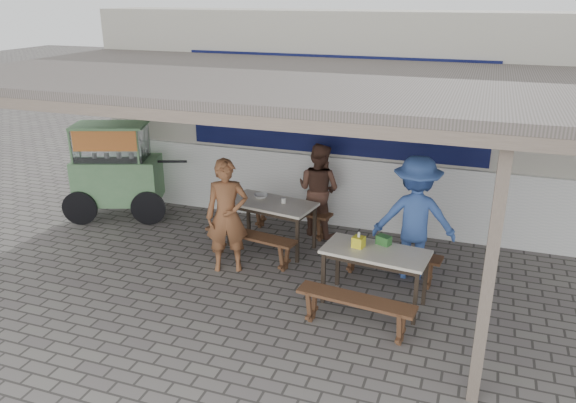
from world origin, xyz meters
The scene contains 17 objects.
ground centered at (0.00, 0.00, 0.00)m, with size 60.00×60.00×0.00m, color #615D58.
back_wall centered at (0.00, 3.58, 1.72)m, with size 9.00×1.28×3.50m.
warung_roof centered at (0.02, 0.90, 2.71)m, with size 9.00×4.21×2.81m.
table_left centered at (-0.79, 1.74, 0.67)m, with size 1.43×0.90×0.75m.
bench_left_street centered at (-0.89, 1.15, 0.34)m, with size 1.47×0.51×0.45m.
bench_left_wall centered at (-0.69, 2.34, 0.34)m, with size 1.47×0.51×0.45m.
table_right centered at (1.06, 0.58, 0.67)m, with size 1.37×0.78×0.75m.
bench_right_street centered at (0.98, -0.13, 0.34)m, with size 1.43×0.43×0.45m.
bench_right_wall centered at (1.14, 1.28, 0.34)m, with size 1.43×0.43×0.45m.
vendor_cart centered at (-3.81, 2.05, 0.91)m, with size 1.97×1.30×1.67m.
patron_street_side centered at (-1.10, 0.84, 0.82)m, with size 0.60×0.39×1.65m, color brown.
patron_wall_side centered at (-0.26, 2.49, 0.77)m, with size 0.75×0.58×1.54m, color brown.
patron_right_table centered at (1.41, 1.52, 0.87)m, with size 1.13×0.65×1.75m, color #395AAA.
tissue_box centered at (0.83, 0.61, 0.82)m, with size 0.14×0.14×0.14m, color yellow.
donation_box centered at (1.12, 0.79, 0.81)m, with size 0.18×0.12×0.12m, color #2E662D.
condiment_jar centered at (-0.60, 1.78, 0.79)m, with size 0.07×0.07×0.08m, color silver.
condiment_bowl centered at (-1.02, 1.88, 0.78)m, with size 0.22×0.22×0.05m, color white.
Camera 1 is at (2.14, -5.76, 3.77)m, focal length 35.00 mm.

